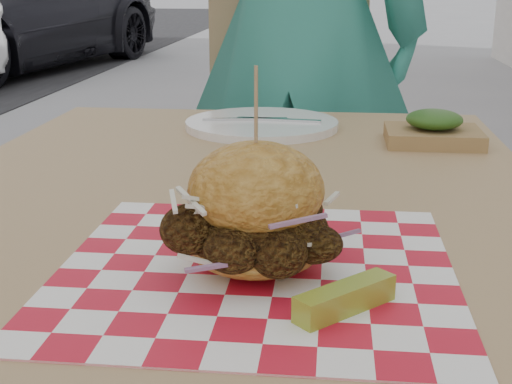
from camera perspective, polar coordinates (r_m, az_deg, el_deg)
diner at (r=1.80m, az=3.39°, el=13.05°), size 0.69×0.49×1.78m
car_dark at (r=8.46m, az=-19.48°, el=13.73°), size 2.79×4.91×1.34m
patio_table at (r=0.88m, az=-2.37°, el=-5.66°), size 0.80×1.20×0.75m
patio_chair at (r=1.87m, az=2.54°, el=2.81°), size 0.46×0.47×0.95m
paper_liner at (r=0.66m, az=0.00°, el=-6.17°), size 0.36×0.36×0.00m
sandwich at (r=0.64m, az=0.00°, el=-1.86°), size 0.16×0.16×0.18m
pickle_spear at (r=0.58m, az=7.16°, el=-8.43°), size 0.08×0.08×0.02m
place_setting at (r=1.26m, az=0.47°, el=5.44°), size 0.27×0.27×0.02m
kraft_tray at (r=1.18m, az=14.02°, el=4.83°), size 0.15×0.12×0.06m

